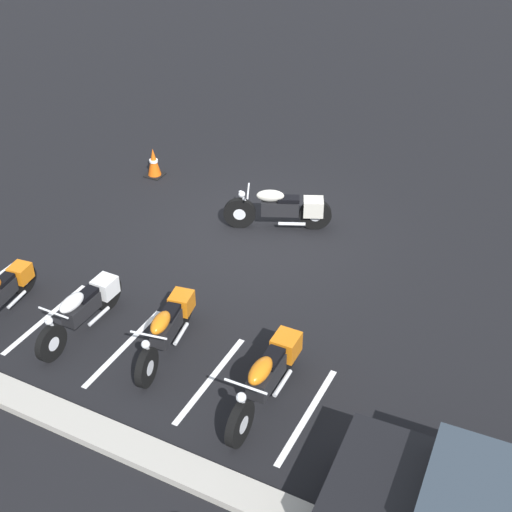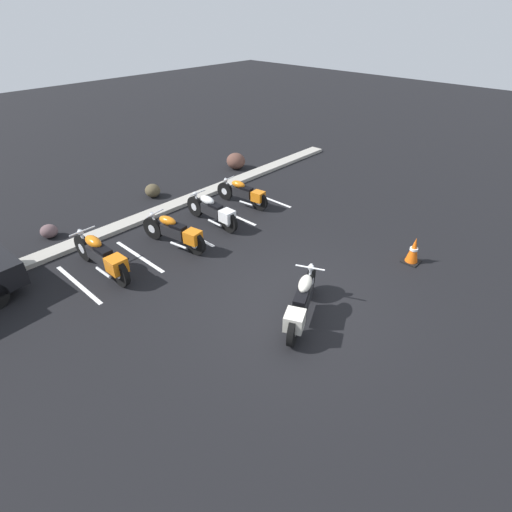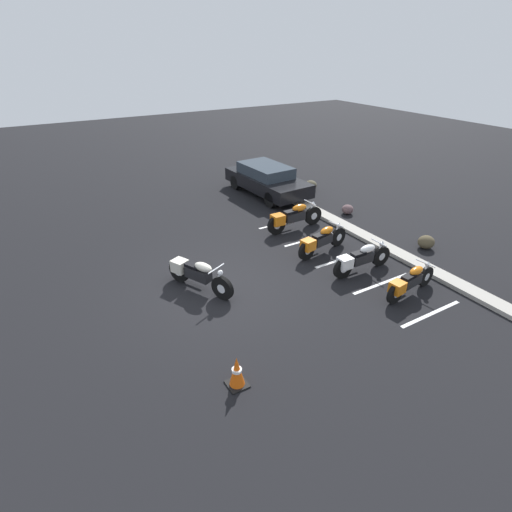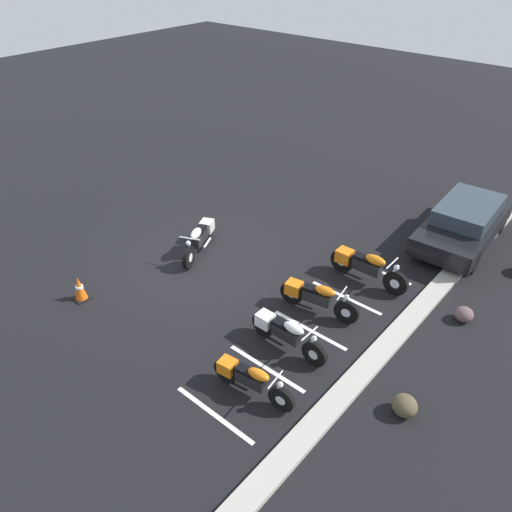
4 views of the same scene
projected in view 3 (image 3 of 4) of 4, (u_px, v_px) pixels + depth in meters
ground at (214, 290)px, 10.88m from camera, size 60.00×60.00×0.00m
motorcycle_cream_featured at (197, 274)px, 10.74m from camera, size 2.06×1.09×0.87m
parked_bike_0 at (293, 217)px, 14.16m from camera, size 0.65×2.32×0.91m
parked_bike_1 at (321, 241)px, 12.57m from camera, size 0.72×2.12×0.84m
parked_bike_2 at (360, 259)px, 11.52m from camera, size 0.59×2.10×0.83m
parked_bike_3 at (409, 282)px, 10.48m from camera, size 0.60×1.96×0.77m
car_black at (267, 179)px, 17.46m from camera, size 4.39×2.04×1.29m
concrete_curb at (372, 240)px, 13.49m from camera, size 18.00×0.50×0.12m
landscape_rock_0 at (311, 185)px, 18.19m from camera, size 0.58×0.55×0.44m
landscape_rock_1 at (426, 242)px, 13.01m from camera, size 0.68×0.70×0.43m
landscape_rock_3 at (348, 209)px, 15.64m from camera, size 0.64×0.64×0.37m
traffic_cone at (237, 372)px, 7.72m from camera, size 0.40×0.40×0.70m
stall_line_0 at (283, 223)px, 14.93m from camera, size 0.10×2.10×0.00m
stall_line_1 at (310, 239)px, 13.68m from camera, size 0.10×2.10×0.00m
stall_line_2 at (342, 259)px, 12.43m from camera, size 0.10×2.10×0.00m
stall_line_3 at (382, 283)px, 11.17m from camera, size 0.10×2.10×0.00m
stall_line_4 at (431, 314)px, 9.92m from camera, size 0.10×2.10×0.00m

